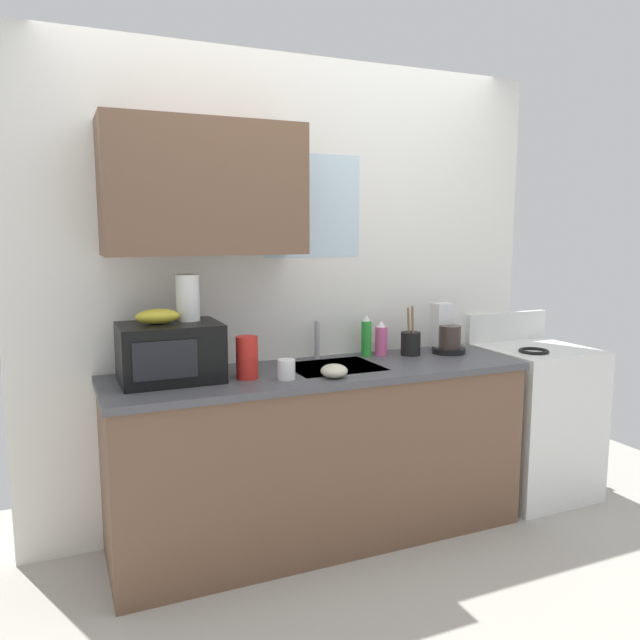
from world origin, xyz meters
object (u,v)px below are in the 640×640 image
cereal_canister (247,357)px  mug_white (286,369)px  dish_soap_bottle_green (366,337)px  dish_soap_bottle_pink (381,339)px  stove_range (533,419)px  microwave (170,352)px  small_bowl (334,371)px  utensil_crock (411,343)px  banana_bunch (158,316)px  coffee_maker (446,334)px  paper_towel_roll (188,298)px

cereal_canister → mug_white: (0.16, -0.09, -0.05)m
dish_soap_bottle_green → dish_soap_bottle_pink: size_ratio=1.19×
stove_range → dish_soap_bottle_green: size_ratio=4.65×
microwave → small_bowl: microwave is taller
small_bowl → dish_soap_bottle_pink: bearing=39.5°
cereal_canister → small_bowl: 0.42m
microwave → small_bowl: size_ratio=3.54×
utensil_crock → dish_soap_bottle_pink: bearing=156.6°
microwave → banana_bunch: 0.18m
dish_soap_bottle_green → coffee_maker: bearing=-10.6°
coffee_maker → small_bowl: 0.91m
microwave → dish_soap_bottle_pink: microwave is taller
paper_towel_roll → cereal_canister: paper_towel_roll is taller
paper_towel_roll → coffee_maker: size_ratio=0.79×
microwave → dish_soap_bottle_green: bearing=7.6°
dish_soap_bottle_green → mug_white: 0.69m
coffee_maker → dish_soap_bottle_pink: bearing=168.5°
utensil_crock → small_bowl: 0.70m
stove_range → microwave: (-2.16, 0.04, 0.58)m
banana_bunch → coffee_maker: bearing=2.1°
mug_white → stove_range: bearing=5.0°
banana_bunch → mug_white: 0.64m
microwave → dish_soap_bottle_green: size_ratio=1.98×
coffee_maker → dish_soap_bottle_green: size_ratio=1.21×
stove_range → paper_towel_roll: 2.22m
coffee_maker → dish_soap_bottle_pink: coffee_maker is taller
microwave → utensil_crock: size_ratio=1.64×
banana_bunch → coffee_maker: banana_bunch is taller
paper_towel_roll → mug_white: paper_towel_roll is taller
coffee_maker → small_bowl: size_ratio=2.15×
cereal_canister → utensil_crock: utensil_crock is taller
stove_range → utensil_crock: (-0.81, 0.12, 0.51)m
dish_soap_bottle_pink → small_bowl: bearing=-140.5°
paper_towel_roll → dish_soap_bottle_pink: bearing=4.5°
dish_soap_bottle_pink → microwave: bearing=-173.4°
coffee_maker → utensil_crock: size_ratio=1.00×
dish_soap_bottle_pink → paper_towel_roll: bearing=-175.5°
cereal_canister → mug_white: 0.19m
paper_towel_roll → coffee_maker: 1.50m
microwave → utensil_crock: bearing=3.0°
dish_soap_bottle_green → stove_range: bearing=-10.4°
coffee_maker → utensil_crock: (-0.23, 0.01, -0.03)m
banana_bunch → mug_white: size_ratio=2.11×
microwave → banana_bunch: (-0.05, 0.00, 0.17)m
paper_towel_roll → utensil_crock: size_ratio=0.78×
dish_soap_bottle_green → utensil_crock: (0.24, -0.08, -0.04)m
small_bowl → stove_range: bearing=8.1°
microwave → banana_bunch: bearing=178.2°
mug_white → microwave: bearing=159.5°
coffee_maker → cereal_canister: (-1.24, -0.16, -0.00)m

